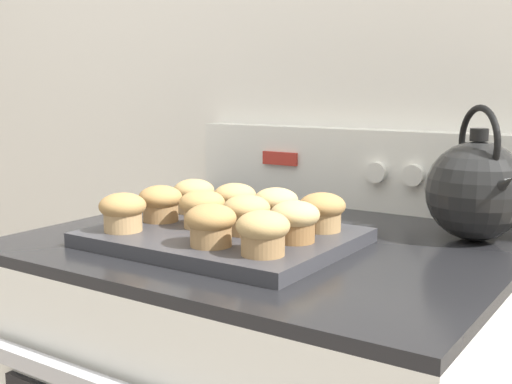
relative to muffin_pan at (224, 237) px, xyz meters
The scene contains 15 objects.
wall_back 0.55m from the muffin_pan, 84.59° to the left, with size 8.00×0.05×2.40m.
control_panel 0.42m from the muffin_pan, 83.55° to the left, with size 0.76×0.07×0.16m.
muffin_pan is the anchor object (origin of this frame).
muffin_r0_c0 0.17m from the muffin_pan, 145.36° to the right, with size 0.07×0.07×0.06m.
muffin_r0_c2 0.11m from the muffin_pan, 64.01° to the right, with size 0.07×0.07×0.06m.
muffin_r0_c3 0.17m from the muffin_pan, 33.96° to the right, with size 0.07×0.07×0.06m.
muffin_r1_c0 0.14m from the muffin_pan, behind, with size 0.07×0.07×0.06m.
muffin_r1_c1 0.06m from the muffin_pan, behind, with size 0.07×0.07×0.06m.
muffin_r1_c2 0.06m from the muffin_pan, ahead, with size 0.07×0.07×0.06m.
muffin_r1_c3 0.14m from the muffin_pan, ahead, with size 0.07×0.07×0.06m.
muffin_r2_c0 0.17m from the muffin_pan, 145.96° to the left, with size 0.07×0.07×0.06m.
muffin_r2_c1 0.11m from the muffin_pan, 114.98° to the left, with size 0.07×0.07×0.06m.
muffin_r2_c2 0.11m from the muffin_pan, 63.15° to the left, with size 0.07×0.07×0.06m.
muffin_r2_c3 0.16m from the muffin_pan, 33.46° to the left, with size 0.07×0.07×0.06m.
tea_kettle 0.42m from the muffin_pan, 37.41° to the left, with size 0.17×0.18×0.22m.
Camera 1 is at (0.55, -0.54, 1.14)m, focal length 45.00 mm.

